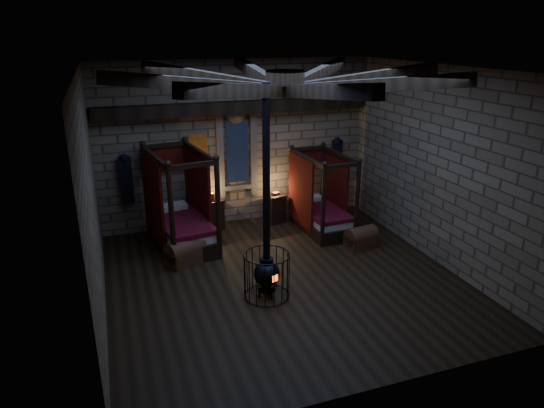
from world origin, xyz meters
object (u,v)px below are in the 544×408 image
object	(u,v)px
trunk_right	(361,238)
stove	(267,270)
bed_right	(320,211)
trunk_left	(185,252)
bed_left	(181,223)

from	to	relation	value
trunk_right	stove	bearing A→B (deg)	-161.17
bed_right	trunk_left	size ratio (longest dim) A/B	2.09
bed_right	trunk_left	bearing A→B (deg)	-170.03
trunk_right	bed_right	bearing A→B (deg)	101.27
trunk_left	trunk_right	world-z (taller)	trunk_left
trunk_left	trunk_right	xyz separation A→B (m)	(4.06, -0.51, -0.04)
bed_left	stove	xyz separation A→B (m)	(1.15, -2.96, 0.01)
bed_left	bed_right	world-z (taller)	bed_left
bed_right	trunk_right	xyz separation A→B (m)	(0.46, -1.31, -0.26)
bed_right	stove	world-z (taller)	stove
bed_right	trunk_right	size ratio (longest dim) A/B	2.61
bed_left	bed_right	distance (m)	3.52
bed_left	trunk_left	distance (m)	1.07
trunk_left	stove	distance (m)	2.31
bed_right	trunk_left	world-z (taller)	bed_right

